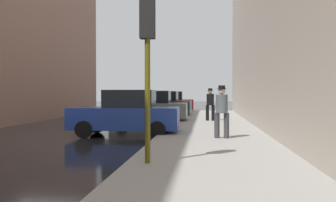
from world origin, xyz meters
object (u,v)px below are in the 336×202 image
object	(u,v)px
pedestrian_with_beanie	(222,109)
parked_blue_sedan	(126,114)
parked_gray_coupe	(150,108)
fire_hydrant	(172,123)
pedestrian_with_fedora	(210,103)
traffic_light	(148,43)
parked_dark_green_sedan	(162,104)
parked_red_hatchback	(169,103)

from	to	relation	value
pedestrian_with_beanie	parked_blue_sedan	bearing A→B (deg)	155.23
parked_blue_sedan	pedestrian_with_beanie	world-z (taller)	pedestrian_with_beanie
parked_gray_coupe	fire_hydrant	world-z (taller)	parked_gray_coupe
pedestrian_with_fedora	pedestrian_with_beanie	bearing A→B (deg)	-87.87
parked_blue_sedan	traffic_light	distance (m)	6.88
parked_dark_green_sedan	parked_gray_coupe	bearing A→B (deg)	-90.00
parked_red_hatchback	pedestrian_with_beanie	distance (m)	19.31
pedestrian_with_beanie	pedestrian_with_fedora	distance (m)	7.98
parked_gray_coupe	pedestrian_with_fedora	distance (m)	3.36
parked_dark_green_sedan	traffic_light	size ratio (longest dim) A/B	1.18
fire_hydrant	parked_blue_sedan	bearing A→B (deg)	-172.04
parked_gray_coupe	pedestrian_with_fedora	bearing A→B (deg)	-0.43
fire_hydrant	traffic_light	size ratio (longest dim) A/B	0.20
parked_blue_sedan	fire_hydrant	xyz separation A→B (m)	(1.80, 0.25, -0.35)
parked_dark_green_sedan	pedestrian_with_beanie	size ratio (longest dim) A/B	2.40
parked_red_hatchback	pedestrian_with_fedora	distance (m)	11.49
parked_red_hatchback	traffic_light	distance (m)	23.78
parked_blue_sedan	traffic_light	size ratio (longest dim) A/B	1.18
parked_gray_coupe	pedestrian_with_fedora	world-z (taller)	pedestrian_with_fedora
parked_red_hatchback	fire_hydrant	distance (m)	17.13
parked_dark_green_sedan	pedestrian_with_fedora	world-z (taller)	pedestrian_with_fedora
parked_dark_green_sedan	pedestrian_with_beanie	world-z (taller)	pedestrian_with_beanie
traffic_light	pedestrian_with_fedora	bearing A→B (deg)	83.26
traffic_light	parked_dark_green_sedan	bearing A→B (deg)	95.82
traffic_light	parked_gray_coupe	bearing A→B (deg)	98.33
parked_red_hatchback	fire_hydrant	xyz separation A→B (m)	(1.80, -17.03, -0.35)
fire_hydrant	pedestrian_with_fedora	distance (m)	6.27
parked_blue_sedan	pedestrian_with_beanie	xyz separation A→B (m)	(3.64, -1.68, 0.29)
parked_dark_green_sedan	parked_blue_sedan	bearing A→B (deg)	-90.00
parked_gray_coupe	traffic_light	bearing A→B (deg)	-81.67
parked_dark_green_sedan	pedestrian_with_beanie	distance (m)	14.02
parked_dark_green_sedan	fire_hydrant	bearing A→B (deg)	-81.16
parked_dark_green_sedan	pedestrian_with_beanie	bearing A→B (deg)	-74.93
fire_hydrant	parked_red_hatchback	bearing A→B (deg)	96.05
pedestrian_with_fedora	parked_gray_coupe	bearing A→B (deg)	179.57
parked_red_hatchback	pedestrian_with_beanie	xyz separation A→B (m)	(3.64, -18.96, 0.29)
parked_gray_coupe	pedestrian_with_beanie	size ratio (longest dim) A/B	2.37
parked_blue_sedan	pedestrian_with_beanie	bearing A→B (deg)	-24.77
parked_gray_coupe	parked_dark_green_sedan	size ratio (longest dim) A/B	0.99
parked_blue_sedan	parked_dark_green_sedan	bearing A→B (deg)	90.00
parked_red_hatchback	traffic_light	world-z (taller)	traffic_light
parked_gray_coupe	traffic_light	distance (m)	12.94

